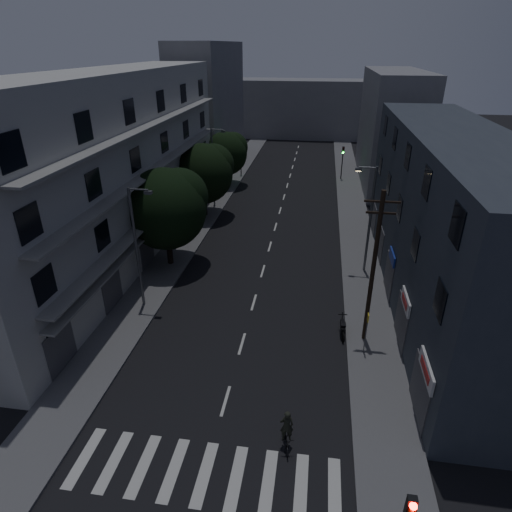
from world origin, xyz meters
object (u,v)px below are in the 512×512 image
(motorcycle, at_px, (342,328))
(utility_pole, at_px, (373,267))
(bus_stop_sign, at_px, (367,326))
(cyclist, at_px, (286,435))

(motorcycle, bearing_deg, utility_pole, -16.12)
(utility_pole, xyz_separation_m, bus_stop_sign, (-0.12, -1.31, -2.98))
(utility_pole, relative_size, bus_stop_sign, 3.56)
(bus_stop_sign, relative_size, motorcycle, 1.35)
(motorcycle, bearing_deg, cyclist, -109.86)
(bus_stop_sign, xyz_separation_m, cyclist, (-3.76, -6.76, -1.22))
(motorcycle, relative_size, cyclist, 0.94)
(bus_stop_sign, bearing_deg, motorcycle, 124.81)
(motorcycle, bearing_deg, bus_stop_sign, -57.60)
(utility_pole, height_order, motorcycle, utility_pole)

